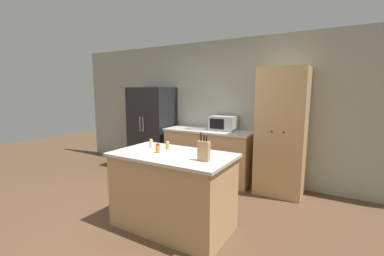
% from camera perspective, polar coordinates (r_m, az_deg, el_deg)
% --- Properties ---
extents(ground_plane, '(14.00, 14.00, 0.00)m').
position_cam_1_polar(ground_plane, '(3.46, -11.37, -20.65)').
color(ground_plane, brown).
extents(wall_back, '(7.20, 0.06, 2.60)m').
position_cam_1_polar(wall_back, '(5.01, 6.27, 4.09)').
color(wall_back, '#9EA393').
rests_on(wall_back, ground_plane).
extents(refrigerator, '(0.87, 0.67, 1.73)m').
position_cam_1_polar(refrigerator, '(5.51, -8.80, -0.13)').
color(refrigerator, black).
rests_on(refrigerator, ground_plane).
extents(back_counter, '(1.68, 0.64, 0.94)m').
position_cam_1_polar(back_counter, '(4.88, 3.71, -5.85)').
color(back_counter, tan).
rests_on(back_counter, ground_plane).
extents(pantry_cabinet, '(0.73, 0.63, 2.02)m').
position_cam_1_polar(pantry_cabinet, '(4.35, 19.33, -0.81)').
color(pantry_cabinet, tan).
rests_on(pantry_cabinet, ground_plane).
extents(kitchen_island, '(1.45, 0.83, 0.93)m').
position_cam_1_polar(kitchen_island, '(3.21, -4.29, -13.67)').
color(kitchen_island, tan).
rests_on(kitchen_island, ground_plane).
extents(microwave, '(0.46, 0.35, 0.26)m').
position_cam_1_polar(microwave, '(4.76, 7.00, 1.09)').
color(microwave, '#B2B5B7').
rests_on(microwave, back_counter).
extents(knife_block, '(0.13, 0.06, 0.31)m').
position_cam_1_polar(knife_block, '(2.73, 2.64, -5.05)').
color(knife_block, tan).
rests_on(knife_block, kitchen_island).
extents(spice_bottle_tall_dark, '(0.06, 0.06, 0.11)m').
position_cam_1_polar(spice_bottle_tall_dark, '(3.12, -7.58, -4.54)').
color(spice_bottle_tall_dark, gold).
rests_on(spice_bottle_tall_dark, kitchen_island).
extents(spice_bottle_short_red, '(0.05, 0.05, 0.11)m').
position_cam_1_polar(spice_bottle_short_red, '(3.40, -9.07, -3.46)').
color(spice_bottle_short_red, beige).
rests_on(spice_bottle_short_red, kitchen_island).
extents(spice_bottle_amber_oil, '(0.05, 0.05, 0.10)m').
position_cam_1_polar(spice_bottle_amber_oil, '(3.29, -5.46, -3.91)').
color(spice_bottle_amber_oil, gold).
rests_on(spice_bottle_amber_oil, kitchen_island).
extents(fire_extinguisher, '(0.12, 0.12, 0.39)m').
position_cam_1_polar(fire_extinguisher, '(6.12, -13.15, -6.03)').
color(fire_extinguisher, red).
rests_on(fire_extinguisher, ground_plane).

